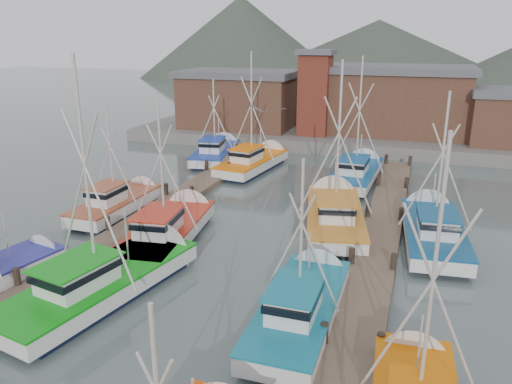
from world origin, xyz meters
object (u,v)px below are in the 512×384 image
(boat_8, at_px, (170,228))
(boat_12, at_px, (255,161))
(lookout_tower, at_px, (315,92))
(boat_4, at_px, (111,278))

(boat_8, bearing_deg, boat_12, 83.95)
(lookout_tower, height_order, boat_4, boat_4)
(lookout_tower, distance_m, boat_4, 34.00)
(boat_4, height_order, boat_8, boat_4)
(lookout_tower, distance_m, boat_12, 12.32)
(lookout_tower, bearing_deg, boat_4, -93.43)
(boat_8, relative_size, boat_12, 0.93)
(boat_4, distance_m, boat_8, 6.26)
(boat_8, height_order, boat_12, boat_12)
(boat_8, xyz_separation_m, boat_12, (-0.38, 16.35, 0.01))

